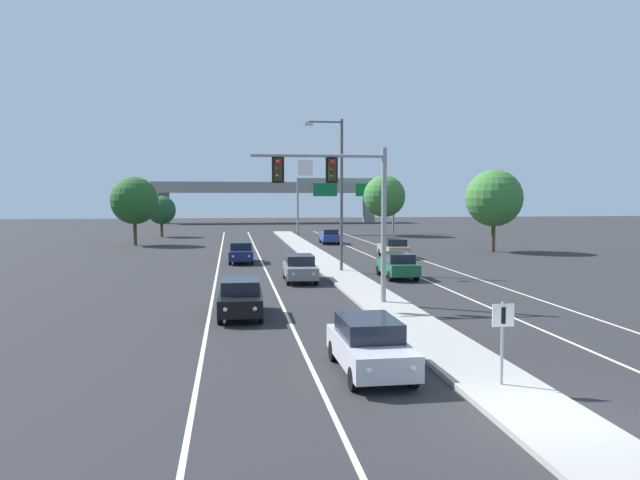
{
  "coord_description": "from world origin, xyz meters",
  "views": [
    {
      "loc": [
        -7.03,
        -13.03,
        5.13
      ],
      "look_at": [
        -3.2,
        13.53,
        3.2
      ],
      "focal_mm": 34.69,
      "sensor_mm": 36.0,
      "label": 1
    }
  ],
  "objects": [
    {
      "name": "median_sign_post",
      "position": [
        0.01,
        2.12,
        1.59
      ],
      "size": [
        0.6,
        0.1,
        2.2
      ],
      "color": "gray",
      "rests_on": "median_island"
    },
    {
      "name": "edge_stripe_right",
      "position": [
        8.0,
        25.0,
        0.0
      ],
      "size": [
        0.14,
        100.0,
        0.01
      ],
      "primitive_type": "cube",
      "color": "silver",
      "rests_on": "ground"
    },
    {
      "name": "highway_sign_gantry",
      "position": [
        8.2,
        68.15,
        6.16
      ],
      "size": [
        13.28,
        0.42,
        7.5
      ],
      "color": "gray",
      "rests_on": "ground"
    },
    {
      "name": "ground_plane",
      "position": [
        0.0,
        0.0,
        0.0
      ],
      "size": [
        260.0,
        260.0,
        0.0
      ],
      "primitive_type": "plane",
      "color": "#28282B"
    },
    {
      "name": "median_island",
      "position": [
        0.0,
        18.0,
        0.07
      ],
      "size": [
        2.4,
        110.0,
        0.15
      ],
      "primitive_type": "cube",
      "color": "#9E9B93",
      "rests_on": "ground"
    },
    {
      "name": "street_lamp_median",
      "position": [
        0.01,
        27.35,
        5.79
      ],
      "size": [
        2.58,
        0.28,
        10.0
      ],
      "color": "#4C4C51",
      "rests_on": "median_island"
    },
    {
      "name": "car_receding_blue",
      "position": [
        3.38,
        52.03,
        0.82
      ],
      "size": [
        1.92,
        4.51,
        1.58
      ],
      "color": "navy",
      "rests_on": "ground"
    },
    {
      "name": "edge_stripe_left",
      "position": [
        -8.0,
        25.0,
        0.0
      ],
      "size": [
        0.14,
        100.0,
        0.01
      ],
      "primitive_type": "cube",
      "color": "silver",
      "rests_on": "ground"
    },
    {
      "name": "car_receding_green",
      "position": [
        3.19,
        24.12,
        0.82
      ],
      "size": [
        1.85,
        4.48,
        1.58
      ],
      "color": "#195633",
      "rests_on": "ground"
    },
    {
      "name": "car_receding_tan",
      "position": [
        6.3,
        36.57,
        0.82
      ],
      "size": [
        1.89,
        4.5,
        1.58
      ],
      "color": "tan",
      "rests_on": "ground"
    },
    {
      "name": "lane_stripe_oncoming_center",
      "position": [
        -4.7,
        25.0,
        0.0
      ],
      "size": [
        0.14,
        100.0,
        0.01
      ],
      "primitive_type": "cube",
      "color": "silver",
      "rests_on": "ground"
    },
    {
      "name": "tree_far_right_b",
      "position": [
        16.68,
        40.42,
        4.9
      ],
      "size": [
        5.18,
        5.18,
        7.5
      ],
      "color": "#4C3823",
      "rests_on": "ground"
    },
    {
      "name": "tree_far_right_a",
      "position": [
        12.32,
        63.75,
        5.04
      ],
      "size": [
        5.33,
        5.33,
        7.72
      ],
      "color": "#4C3823",
      "rests_on": "ground"
    },
    {
      "name": "car_oncoming_black",
      "position": [
        -6.67,
        13.17,
        0.82
      ],
      "size": [
        1.91,
        4.5,
        1.58
      ],
      "color": "black",
      "rests_on": "ground"
    },
    {
      "name": "overpass_bridge",
      "position": [
        0.0,
        103.14,
        5.78
      ],
      "size": [
        42.4,
        6.4,
        7.65
      ],
      "color": "gray",
      "rests_on": "ground"
    },
    {
      "name": "lane_stripe_receding_center",
      "position": [
        4.7,
        25.0,
        0.0
      ],
      "size": [
        0.14,
        100.0,
        0.01
      ],
      "primitive_type": "cube",
      "color": "silver",
      "rests_on": "ground"
    },
    {
      "name": "car_oncoming_silver",
      "position": [
        -3.09,
        4.18,
        0.82
      ],
      "size": [
        1.87,
        4.49,
        1.58
      ],
      "color": "#B7B7BC",
      "rests_on": "ground"
    },
    {
      "name": "tree_far_left_c",
      "position": [
        -16.86,
        52.66,
        4.62
      ],
      "size": [
        4.89,
        4.89,
        7.07
      ],
      "color": "#4C3823",
      "rests_on": "ground"
    },
    {
      "name": "car_oncoming_grey",
      "position": [
        -2.98,
        23.49,
        0.82
      ],
      "size": [
        1.9,
        4.5,
        1.58
      ],
      "color": "slate",
      "rests_on": "ground"
    },
    {
      "name": "overhead_signal_mast",
      "position": [
        -1.94,
        15.02,
        5.29
      ],
      "size": [
        6.28,
        0.44,
        7.2
      ],
      "color": "gray",
      "rests_on": "median_island"
    },
    {
      "name": "tree_far_left_a",
      "position": [
        -15.59,
        65.72,
        3.33
      ],
      "size": [
        3.53,
        3.53,
        5.11
      ],
      "color": "#4C3823",
      "rests_on": "ground"
    },
    {
      "name": "car_oncoming_navy",
      "position": [
        -6.3,
        34.35,
        0.82
      ],
      "size": [
        1.9,
        4.5,
        1.58
      ],
      "color": "#141E4C",
      "rests_on": "ground"
    }
  ]
}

